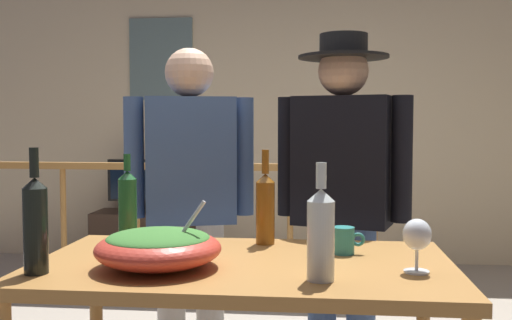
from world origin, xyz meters
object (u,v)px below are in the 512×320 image
serving_table (243,287)px  wine_bottle_green (128,206)px  salad_bowl (158,246)px  wine_bottle_amber (265,207)px  person_standing_left (190,192)px  framed_picture (161,59)px  stair_railing (203,207)px  flat_screen_tv (143,181)px  mug_teal (344,240)px  wine_glass (417,236)px  tv_console (145,238)px  wine_bottle_clear (321,232)px  person_standing_right (342,184)px  wine_bottle_dark (35,223)px

serving_table → wine_bottle_green: 0.56m
salad_bowl → wine_bottle_amber: 0.51m
person_standing_left → framed_picture: bearing=-88.8°
stair_railing → wine_bottle_green: size_ratio=10.47×
flat_screen_tv → wine_bottle_amber: wine_bottle_amber is taller
mug_teal → wine_bottle_green: bearing=174.4°
framed_picture → flat_screen_tv: size_ratio=1.19×
framed_picture → salad_bowl: bearing=-75.1°
wine_glass → wine_bottle_green: wine_bottle_green is taller
framed_picture → wine_bottle_amber: (1.27, -3.26, -0.91)m
tv_console → wine_bottle_amber: wine_bottle_amber is taller
wine_bottle_green → mug_teal: (0.79, -0.08, -0.10)m
flat_screen_tv → serving_table: bearing=-67.9°
flat_screen_tv → tv_console: bearing=90.0°
wine_glass → flat_screen_tv: bearing=119.1°
salad_bowl → wine_bottle_clear: bearing=-10.7°
tv_console → person_standing_left: bearing=-68.8°
tv_console → person_standing_right: person_standing_right is taller
flat_screen_tv → person_standing_left: (0.96, -2.45, 0.20)m
serving_table → wine_bottle_clear: bearing=-40.3°
person_standing_right → flat_screen_tv: bearing=-39.6°
mug_teal → person_standing_right: (0.02, 0.63, 0.13)m
framed_picture → wine_bottle_clear: 4.14m
wine_bottle_amber → mug_teal: (0.28, -0.14, -0.09)m
serving_table → wine_bottle_green: (-0.46, 0.22, 0.23)m
serving_table → wine_bottle_green: wine_bottle_green is taller
tv_console → wine_bottle_dark: bearing=-78.4°
wine_glass → wine_bottle_dark: bearing=-173.3°
person_standing_right → stair_railing: bearing=-43.1°
tv_console → wine_bottle_clear: bearing=-65.8°
tv_console → person_standing_left: person_standing_left is taller
wine_bottle_green → mug_teal: 0.80m
flat_screen_tv → salad_bowl: size_ratio=1.62×
salad_bowl → wine_glass: (0.79, 0.03, 0.04)m
wine_bottle_green → tv_console: bearing=105.6°
serving_table → mug_teal: 0.38m
wine_bottle_green → serving_table: bearing=-25.9°
framed_picture → mug_teal: (1.55, -3.40, -1.00)m
framed_picture → wine_bottle_clear: framed_picture is taller
wine_bottle_amber → person_standing_right: bearing=58.5°
tv_console → person_standing_left: (0.96, -2.48, 0.71)m
tv_console → wine_bottle_green: bearing=-74.4°
flat_screen_tv → person_standing_right: (1.66, -2.45, 0.24)m
wine_bottle_dark → flat_screen_tv: bearing=101.7°
stair_railing → wine_bottle_clear: wine_bottle_clear is taller
salad_bowl → person_standing_right: bearing=56.3°
stair_railing → serving_table: bearing=-75.8°
wine_glass → wine_bottle_clear: (-0.29, -0.12, 0.03)m
wine_glass → framed_picture: bearing=115.8°
framed_picture → tv_console: bearing=-106.3°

